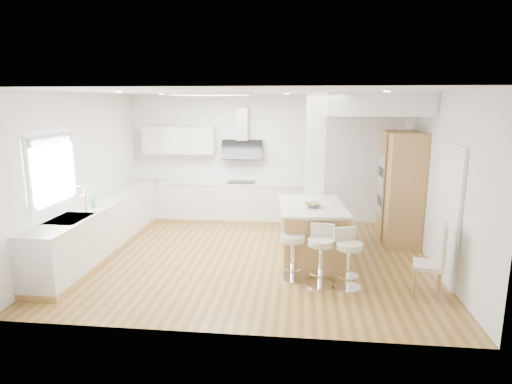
# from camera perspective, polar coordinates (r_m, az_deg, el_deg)

# --- Properties ---
(ground) EXTENTS (6.00, 6.00, 0.00)m
(ground) POSITION_cam_1_polar(r_m,az_deg,el_deg) (7.49, -0.47, -8.70)
(ground) COLOR olive
(ground) RESTS_ON ground
(ceiling) EXTENTS (6.00, 5.00, 0.02)m
(ceiling) POSITION_cam_1_polar(r_m,az_deg,el_deg) (7.49, -0.47, -8.70)
(ceiling) COLOR white
(ceiling) RESTS_ON ground
(wall_back) EXTENTS (6.00, 0.04, 2.80)m
(wall_back) POSITION_cam_1_polar(r_m,az_deg,el_deg) (9.57, 1.23, 4.52)
(wall_back) COLOR silver
(wall_back) RESTS_ON ground
(wall_left) EXTENTS (0.04, 5.00, 2.80)m
(wall_left) POSITION_cam_1_polar(r_m,az_deg,el_deg) (8.03, -22.30, 2.17)
(wall_left) COLOR silver
(wall_left) RESTS_ON ground
(wall_right) EXTENTS (0.04, 5.00, 2.80)m
(wall_right) POSITION_cam_1_polar(r_m,az_deg,el_deg) (7.40, 23.27, 1.32)
(wall_right) COLOR silver
(wall_right) RESTS_ON ground
(skylight) EXTENTS (4.10, 2.10, 0.06)m
(skylight) POSITION_cam_1_polar(r_m,az_deg,el_deg) (7.72, -5.97, 12.86)
(skylight) COLOR white
(skylight) RESTS_ON ground
(window_left) EXTENTS (0.06, 1.28, 1.07)m
(window_left) POSITION_cam_1_polar(r_m,az_deg,el_deg) (7.19, -25.54, 3.21)
(window_left) COLOR white
(window_left) RESTS_ON ground
(doorway_right) EXTENTS (0.05, 1.00, 2.10)m
(doorway_right) POSITION_cam_1_polar(r_m,az_deg,el_deg) (6.91, 24.21, -2.86)
(doorway_right) COLOR #433D35
(doorway_right) RESTS_ON ground
(counter_left) EXTENTS (0.63, 4.50, 1.35)m
(counter_left) POSITION_cam_1_polar(r_m,az_deg,el_deg) (8.29, -19.21, -3.99)
(counter_left) COLOR #B3864C
(counter_left) RESTS_ON ground
(counter_back) EXTENTS (3.62, 0.63, 2.50)m
(counter_back) POSITION_cam_1_polar(r_m,az_deg,el_deg) (9.54, -4.41, 0.17)
(counter_back) COLOR #B3864C
(counter_back) RESTS_ON ground
(pillar) EXTENTS (0.35, 0.35, 2.80)m
(pillar) POSITION_cam_1_polar(r_m,az_deg,el_deg) (8.01, 7.79, 2.94)
(pillar) COLOR white
(pillar) RESTS_ON ground
(soffit) EXTENTS (1.78, 2.20, 0.40)m
(soffit) POSITION_cam_1_polar(r_m,az_deg,el_deg) (8.45, 15.22, 11.28)
(soffit) COLOR white
(soffit) RESTS_ON ground
(oven_column) EXTENTS (0.63, 1.21, 2.10)m
(oven_column) POSITION_cam_1_polar(r_m,az_deg,el_deg) (8.54, 18.64, 0.60)
(oven_column) COLOR #B3864C
(oven_column) RESTS_ON ground
(peninsula) EXTENTS (1.19, 1.68, 1.04)m
(peninsula) POSITION_cam_1_polar(r_m,az_deg,el_deg) (7.27, 7.33, -5.35)
(peninsula) COLOR #B3864C
(peninsula) RESTS_ON ground
(bar_stool_a) EXTENTS (0.42, 0.42, 0.88)m
(bar_stool_a) POSITION_cam_1_polar(r_m,az_deg,el_deg) (6.49, 4.95, -7.41)
(bar_stool_a) COLOR white
(bar_stool_a) RESTS_ON ground
(bar_stool_b) EXTENTS (0.46, 0.46, 0.90)m
(bar_stool_b) POSITION_cam_1_polar(r_m,az_deg,el_deg) (6.32, 8.66, -7.93)
(bar_stool_b) COLOR white
(bar_stool_b) RESTS_ON ground
(bar_stool_c) EXTENTS (0.52, 0.52, 0.88)m
(bar_stool_c) POSITION_cam_1_polar(r_m,az_deg,el_deg) (6.30, 12.18, -8.27)
(bar_stool_c) COLOR white
(bar_stool_c) RESTS_ON ground
(dining_chair) EXTENTS (0.50, 0.50, 1.04)m
(dining_chair) POSITION_cam_1_polar(r_m,az_deg,el_deg) (6.42, 22.89, -8.00)
(dining_chair) COLOR beige
(dining_chair) RESTS_ON ground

